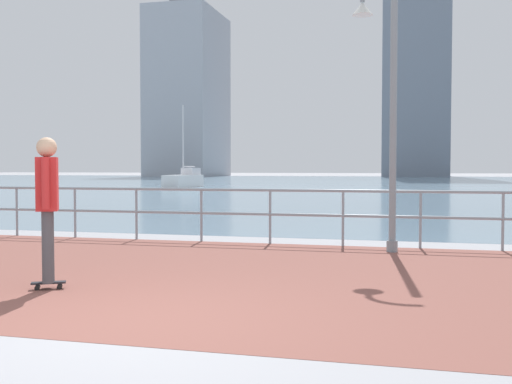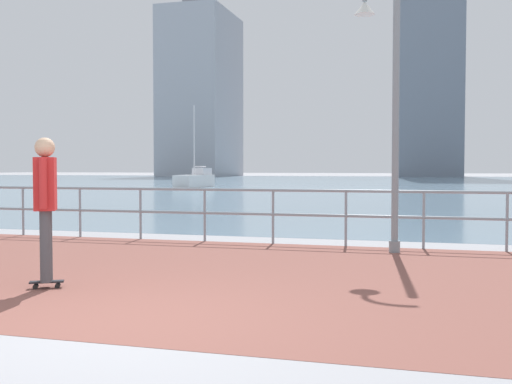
# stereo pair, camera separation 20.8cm
# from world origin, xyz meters

# --- Properties ---
(ground) EXTENTS (220.00, 220.00, 0.00)m
(ground) POSITION_xyz_m (0.00, 40.00, 0.00)
(ground) COLOR #9E9EA3
(brick_paving) EXTENTS (28.00, 6.85, 0.01)m
(brick_paving) POSITION_xyz_m (0.00, 2.80, 0.00)
(brick_paving) COLOR brown
(brick_paving) RESTS_ON ground
(harbor_water) EXTENTS (180.00, 88.00, 0.00)m
(harbor_water) POSITION_xyz_m (0.00, 51.23, 0.00)
(harbor_water) COLOR #6B899E
(harbor_water) RESTS_ON ground
(waterfront_railing) EXTENTS (25.25, 0.06, 1.06)m
(waterfront_railing) POSITION_xyz_m (-0.00, 6.23, 0.73)
(waterfront_railing) COLOR #8C99A3
(waterfront_railing) RESTS_ON ground
(lamppost) EXTENTS (0.81, 0.40, 4.99)m
(lamppost) POSITION_xyz_m (2.15, 5.59, 2.76)
(lamppost) COLOR gray
(lamppost) RESTS_ON ground
(skateboarder) EXTENTS (0.40, 0.53, 1.83)m
(skateboarder) POSITION_xyz_m (-1.61, 1.28, 1.11)
(skateboarder) COLOR black
(skateboarder) RESTS_ON ground
(sailboat_blue) EXTENTS (1.70, 4.37, 5.99)m
(sailboat_blue) POSITION_xyz_m (-13.46, 36.70, 0.57)
(sailboat_blue) COLOR white
(sailboat_blue) RESTS_ON ground
(tower_slate) EXTENTS (10.08, 14.05, 46.79)m
(tower_slate) POSITION_xyz_m (3.32, 96.70, 22.56)
(tower_slate) COLOR slate
(tower_slate) RESTS_ON ground
(tower_concrete) EXTENTS (10.27, 14.94, 29.00)m
(tower_concrete) POSITION_xyz_m (-33.38, 90.55, 13.67)
(tower_concrete) COLOR #A3A8B2
(tower_concrete) RESTS_ON ground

